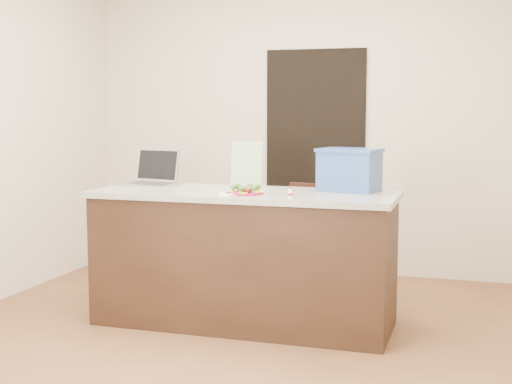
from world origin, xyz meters
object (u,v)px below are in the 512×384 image
(blue_box, at_px, (349,170))
(chair, at_px, (309,234))
(island, at_px, (244,258))
(plate, at_px, (246,193))
(napkin, at_px, (230,194))
(laptop, at_px, (154,175))
(yogurt_bottle, at_px, (290,193))

(blue_box, bearing_deg, chair, 137.02)
(island, xyz_separation_m, plate, (0.06, -0.15, 0.47))
(plate, bearing_deg, blue_box, 31.19)
(napkin, bearing_deg, plate, 35.82)
(island, distance_m, blue_box, 0.93)
(chair, bearing_deg, napkin, -91.79)
(napkin, bearing_deg, chair, 73.86)
(laptop, distance_m, chair, 1.29)
(plate, height_order, napkin, plate)
(laptop, bearing_deg, chair, 41.19)
(yogurt_bottle, distance_m, laptop, 1.24)
(chair, bearing_deg, blue_box, -40.46)
(island, relative_size, chair, 2.31)
(island, height_order, napkin, napkin)
(laptop, distance_m, blue_box, 1.44)
(plate, bearing_deg, laptop, 156.92)
(island, distance_m, chair, 0.85)
(island, xyz_separation_m, blue_box, (0.68, 0.22, 0.60))
(napkin, xyz_separation_m, chair, (0.29, 1.01, -0.42))
(island, bearing_deg, plate, -67.31)
(island, bearing_deg, yogurt_bottle, -32.31)
(island, xyz_separation_m, napkin, (-0.02, -0.21, 0.46))
(island, bearing_deg, napkin, -96.01)
(island, distance_m, laptop, 0.95)
(yogurt_bottle, bearing_deg, blue_box, 58.48)
(plate, bearing_deg, napkin, -144.18)
(laptop, height_order, blue_box, blue_box)
(napkin, bearing_deg, island, 83.99)
(island, height_order, plate, plate)
(laptop, bearing_deg, blue_box, 11.97)
(yogurt_bottle, height_order, chair, yogurt_bottle)
(island, distance_m, yogurt_bottle, 0.67)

